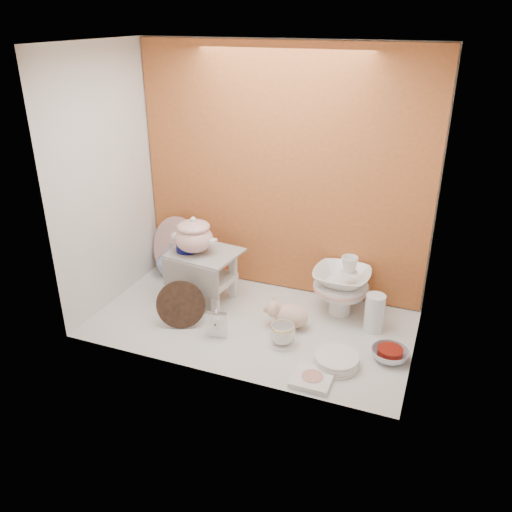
{
  "coord_description": "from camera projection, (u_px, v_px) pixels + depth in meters",
  "views": [
    {
      "loc": [
        0.97,
        -2.4,
        1.63
      ],
      "look_at": [
        0.02,
        0.02,
        0.42
      ],
      "focal_mm": 36.93,
      "sensor_mm": 36.0,
      "label": 1
    }
  ],
  "objects": [
    {
      "name": "niche_shell",
      "position": [
        263.0,
        157.0,
        2.79
      ],
      "size": [
        1.86,
        1.03,
        1.53
      ],
      "color": "#BB5E2E",
      "rests_on": "ground"
    },
    {
      "name": "step_stool",
      "position": [
        206.0,
        276.0,
        3.2
      ],
      "size": [
        0.42,
        0.38,
        0.33
      ],
      "primitive_type": null,
      "rotation": [
        0.0,
        0.0,
        -0.12
      ],
      "color": "silver",
      "rests_on": "ground"
    },
    {
      "name": "ground",
      "position": [
        252.0,
        323.0,
        3.03
      ],
      "size": [
        1.8,
        1.8,
        0.0
      ],
      "primitive_type": "plane",
      "color": "silver",
      "rests_on": "ground"
    },
    {
      "name": "lacquer_tray",
      "position": [
        181.0,
        305.0,
        2.95
      ],
      "size": [
        0.29,
        0.19,
        0.27
      ],
      "primitive_type": null,
      "rotation": [
        0.0,
        0.0,
        0.4
      ],
      "color": "black",
      "rests_on": "ground"
    },
    {
      "name": "porcelain_tower",
      "position": [
        341.0,
        284.0,
        3.06
      ],
      "size": [
        0.43,
        0.43,
        0.38
      ],
      "primitive_type": null,
      "rotation": [
        0.0,
        0.0,
        0.42
      ],
      "color": "white",
      "rests_on": "ground"
    },
    {
      "name": "soup_tureen",
      "position": [
        194.0,
        235.0,
        3.08
      ],
      "size": [
        0.35,
        0.35,
        0.23
      ],
      "primitive_type": null,
      "rotation": [
        0.0,
        0.0,
        0.37
      ],
      "color": "white",
      "rests_on": "step_stool"
    },
    {
      "name": "gold_rim_teacup",
      "position": [
        283.0,
        334.0,
        2.81
      ],
      "size": [
        0.15,
        0.15,
        0.11
      ],
      "primitive_type": "imported",
      "rotation": [
        0.0,
        0.0,
        0.09
      ],
      "color": "white",
      "rests_on": "teacup_saucer"
    },
    {
      "name": "plush_pig",
      "position": [
        291.0,
        316.0,
        2.96
      ],
      "size": [
        0.29,
        0.23,
        0.15
      ],
      "primitive_type": "ellipsoid",
      "rotation": [
        0.0,
        0.0,
        -0.23
      ],
      "color": "beige",
      "rests_on": "ground"
    },
    {
      "name": "cobalt_bowl",
      "position": [
        187.0,
        247.0,
        3.14
      ],
      "size": [
        0.16,
        0.16,
        0.05
      ],
      "primitive_type": "cylinder",
      "rotation": [
        0.0,
        0.0,
        -0.17
      ],
      "color": "#090C49",
      "rests_on": "step_stool"
    },
    {
      "name": "teacup_saucer",
      "position": [
        282.0,
        343.0,
        2.84
      ],
      "size": [
        0.18,
        0.18,
        0.01
      ],
      "primitive_type": "cylinder",
      "rotation": [
        0.0,
        0.0,
        -0.2
      ],
      "color": "white",
      "rests_on": "ground"
    },
    {
      "name": "lattice_dish",
      "position": [
        312.0,
        379.0,
        2.55
      ],
      "size": [
        0.19,
        0.19,
        0.03
      ],
      "primitive_type": "cube",
      "rotation": [
        0.0,
        0.0,
        -0.0
      ],
      "color": "white",
      "rests_on": "ground"
    },
    {
      "name": "blue_white_vase",
      "position": [
        173.0,
        259.0,
        3.53
      ],
      "size": [
        0.3,
        0.3,
        0.24
      ],
      "primitive_type": "imported",
      "rotation": [
        0.0,
        0.0,
        0.4
      ],
      "color": "silver",
      "rests_on": "ground"
    },
    {
      "name": "clear_glass_vase",
      "position": [
        374.0,
        313.0,
        2.92
      ],
      "size": [
        0.14,
        0.14,
        0.22
      ],
      "primitive_type": "cylinder",
      "rotation": [
        0.0,
        0.0,
        0.32
      ],
      "color": "silver",
      "rests_on": "ground"
    },
    {
      "name": "crystal_bowl",
      "position": [
        390.0,
        355.0,
        2.7
      ],
      "size": [
        0.22,
        0.22,
        0.06
      ],
      "primitive_type": "imported",
      "rotation": [
        0.0,
        0.0,
        0.16
      ],
      "color": "silver",
      "rests_on": "ground"
    },
    {
      "name": "mantel_clock",
      "position": [
        217.0,
        323.0,
        2.87
      ],
      "size": [
        0.12,
        0.06,
        0.17
      ],
      "primitive_type": "cube",
      "rotation": [
        0.0,
        0.0,
        0.21
      ],
      "color": "silver",
      "rests_on": "ground"
    },
    {
      "name": "dinner_plate_stack",
      "position": [
        336.0,
        361.0,
        2.65
      ],
      "size": [
        0.29,
        0.29,
        0.06
      ],
      "primitive_type": "cylinder",
      "rotation": [
        0.0,
        0.0,
        0.25
      ],
      "color": "white",
      "rests_on": "ground"
    },
    {
      "name": "floral_platter",
      "position": [
        176.0,
        249.0,
        3.47
      ],
      "size": [
        0.45,
        0.25,
        0.42
      ],
      "primitive_type": null,
      "rotation": [
        0.0,
        0.0,
        -0.32
      ],
      "color": "white",
      "rests_on": "ground"
    }
  ]
}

